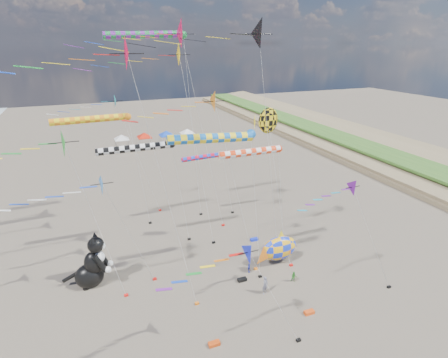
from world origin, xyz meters
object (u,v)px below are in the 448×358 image
person_adult (265,285)px  parked_car (229,138)px  child_green (294,277)px  child_blue (249,268)px  fish_inflatable (279,248)px  cat_inflatable (90,260)px

person_adult → parked_car: bearing=38.1°
child_green → parked_car: bearing=99.8°
parked_car → child_blue: bearing=164.1°
person_adult → child_green: size_ratio=1.61×
child_green → parked_car: (14.72, 51.90, 0.03)m
fish_inflatable → child_blue: 3.83m
fish_inflatable → person_adult: 5.30m
cat_inflatable → child_green: (18.33, -6.98, -2.19)m
fish_inflatable → parked_car: 50.70m
child_green → child_blue: size_ratio=1.13×
parked_car → person_adult: bearing=165.4°
person_adult → child_blue: (-0.00, 3.47, -0.41)m
child_green → child_blue: bearing=164.4°
cat_inflatable → fish_inflatable: 18.85m
cat_inflatable → parked_car: bearing=68.9°
fish_inflatable → parked_car: size_ratio=1.57×
cat_inflatable → child_green: bearing=-5.6°
child_blue → fish_inflatable: bearing=-50.3°
cat_inflatable → child_green: 19.74m
cat_inflatable → child_green: cat_inflatable is taller
cat_inflatable → child_green: size_ratio=4.84×
cat_inflatable → fish_inflatable: cat_inflatable is taller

